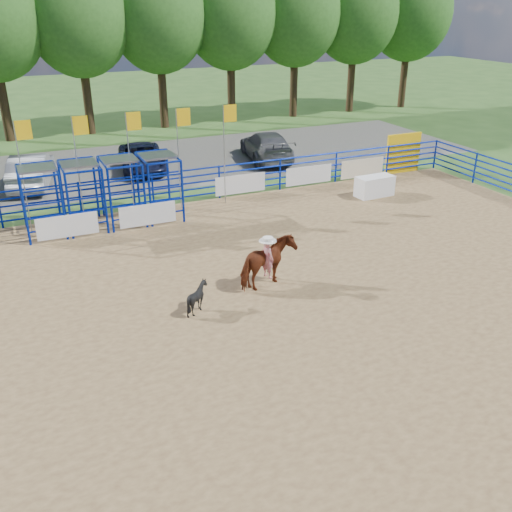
# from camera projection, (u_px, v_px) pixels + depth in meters

# --- Properties ---
(ground) EXTENTS (120.00, 120.00, 0.00)m
(ground) POSITION_uv_depth(u_px,v_px,m) (246.00, 316.00, 16.08)
(ground) COLOR #3E6327
(ground) RESTS_ON ground
(arena_dirt) EXTENTS (30.00, 20.00, 0.02)m
(arena_dirt) POSITION_uv_depth(u_px,v_px,m) (246.00, 315.00, 16.07)
(arena_dirt) COLOR #95764A
(arena_dirt) RESTS_ON ground
(gravel_strip) EXTENTS (40.00, 10.00, 0.01)m
(gravel_strip) POSITION_uv_depth(u_px,v_px,m) (120.00, 167.00, 30.21)
(gravel_strip) COLOR slate
(gravel_strip) RESTS_ON ground
(announcer_table) EXTENTS (1.74, 0.88, 0.91)m
(announcer_table) POSITION_uv_depth(u_px,v_px,m) (375.00, 186.00, 25.58)
(announcer_table) COLOR white
(announcer_table) RESTS_ON arena_dirt
(horse_and_rider) EXTENTS (2.04, 1.43, 2.24)m
(horse_and_rider) POSITION_uv_depth(u_px,v_px,m) (268.00, 261.00, 17.35)
(horse_and_rider) COLOR maroon
(horse_and_rider) RESTS_ON arena_dirt
(calf) EXTENTS (0.83, 0.75, 0.88)m
(calf) POSITION_uv_depth(u_px,v_px,m) (197.00, 297.00, 16.11)
(calf) COLOR black
(calf) RESTS_ON arena_dirt
(car_b) EXTENTS (2.55, 4.95, 1.55)m
(car_b) POSITION_uv_depth(u_px,v_px,m) (31.00, 170.00, 26.84)
(car_b) COLOR gray
(car_b) RESTS_ON gravel_strip
(car_c) EXTENTS (2.76, 4.93, 1.30)m
(car_c) POSITION_uv_depth(u_px,v_px,m) (142.00, 158.00, 29.42)
(car_c) COLOR black
(car_c) RESTS_ON gravel_strip
(car_d) EXTENTS (3.05, 5.53, 1.52)m
(car_d) POSITION_uv_depth(u_px,v_px,m) (266.00, 146.00, 31.32)
(car_d) COLOR #5E5E60
(car_d) RESTS_ON gravel_strip
(perimeter_fence) EXTENTS (30.10, 20.10, 1.50)m
(perimeter_fence) POSITION_uv_depth(u_px,v_px,m) (246.00, 292.00, 15.77)
(perimeter_fence) COLOR #0721A1
(perimeter_fence) RESTS_ON ground
(chute_assembly) EXTENTS (19.32, 2.41, 4.20)m
(chute_assembly) POSITION_uv_depth(u_px,v_px,m) (112.00, 193.00, 22.20)
(chute_assembly) COLOR #0721A1
(chute_assembly) RESTS_ON ground
(treeline) EXTENTS (56.40, 6.40, 11.24)m
(treeline) POSITION_uv_depth(u_px,v_px,m) (77.00, 10.00, 34.59)
(treeline) COLOR #3F2B19
(treeline) RESTS_ON ground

